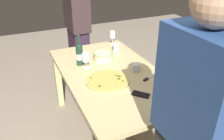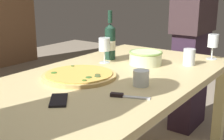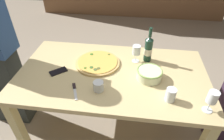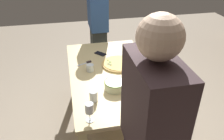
{
  "view_description": "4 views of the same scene",
  "coord_description": "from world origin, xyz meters",
  "px_view_note": "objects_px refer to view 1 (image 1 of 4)",
  "views": [
    {
      "loc": [
        -1.8,
        0.82,
        1.81
      ],
      "look_at": [
        0.0,
        0.0,
        0.78
      ],
      "focal_mm": 36.97,
      "sensor_mm": 36.0,
      "label": 1
    },
    {
      "loc": [
        -1.27,
        -0.92,
        1.21
      ],
      "look_at": [
        0.0,
        0.0,
        0.78
      ],
      "focal_mm": 47.72,
      "sensor_mm": 36.0,
      "label": 2
    },
    {
      "loc": [
        0.17,
        -1.27,
        1.76
      ],
      "look_at": [
        0.0,
        0.0,
        0.78
      ],
      "focal_mm": 30.74,
      "sensor_mm": 36.0,
      "label": 3
    },
    {
      "loc": [
        2.08,
        -0.43,
        2.03
      ],
      "look_at": [
        0.0,
        0.0,
        0.78
      ],
      "focal_mm": 37.01,
      "sensor_mm": 36.0,
      "label": 4
    }
  ],
  "objects_px": {
    "wine_bottle": "(79,54)",
    "wine_glass_by_bottle": "(112,35)",
    "serving_bowl": "(103,56)",
    "pizza": "(108,81)",
    "dining_table": "(112,81)",
    "cup_ceramic": "(136,68)",
    "pizza_knife": "(148,78)",
    "cup_amber": "(116,47)",
    "cell_phone": "(141,94)",
    "person_guest_left": "(190,136)",
    "wine_glass_near_pizza": "(86,58)",
    "person_host": "(78,27)"
  },
  "relations": [
    {
      "from": "wine_bottle",
      "to": "wine_glass_by_bottle",
      "type": "distance_m",
      "value": 0.68
    },
    {
      "from": "cell_phone",
      "to": "person_guest_left",
      "type": "relative_size",
      "value": 0.08
    },
    {
      "from": "dining_table",
      "to": "pizza_knife",
      "type": "xyz_separation_m",
      "value": [
        -0.25,
        -0.25,
        0.1
      ]
    },
    {
      "from": "pizza_knife",
      "to": "cup_amber",
      "type": "bearing_deg",
      "value": -0.84
    },
    {
      "from": "pizza_knife",
      "to": "person_guest_left",
      "type": "distance_m",
      "value": 0.89
    },
    {
      "from": "pizza",
      "to": "serving_bowl",
      "type": "bearing_deg",
      "value": -17.78
    },
    {
      "from": "dining_table",
      "to": "cell_phone",
      "type": "distance_m",
      "value": 0.47
    },
    {
      "from": "cup_amber",
      "to": "person_guest_left",
      "type": "xyz_separation_m",
      "value": [
        -1.55,
        0.28,
        0.08
      ]
    },
    {
      "from": "cup_amber",
      "to": "person_guest_left",
      "type": "bearing_deg",
      "value": 169.72
    },
    {
      "from": "serving_bowl",
      "to": "pizza_knife",
      "type": "distance_m",
      "value": 0.6
    },
    {
      "from": "serving_bowl",
      "to": "wine_glass_near_pizza",
      "type": "distance_m",
      "value": 0.27
    },
    {
      "from": "wine_glass_by_bottle",
      "to": "cup_amber",
      "type": "xyz_separation_m",
      "value": [
        -0.24,
        0.06,
        -0.06
      ]
    },
    {
      "from": "serving_bowl",
      "to": "wine_glass_near_pizza",
      "type": "relative_size",
      "value": 1.29
    },
    {
      "from": "wine_bottle",
      "to": "cup_ceramic",
      "type": "bearing_deg",
      "value": -128.95
    },
    {
      "from": "pizza",
      "to": "pizza_knife",
      "type": "distance_m",
      "value": 0.38
    },
    {
      "from": "dining_table",
      "to": "cup_ceramic",
      "type": "distance_m",
      "value": 0.27
    },
    {
      "from": "dining_table",
      "to": "wine_glass_by_bottle",
      "type": "bearing_deg",
      "value": -25.01
    },
    {
      "from": "serving_bowl",
      "to": "cup_amber",
      "type": "distance_m",
      "value": 0.27
    },
    {
      "from": "pizza",
      "to": "cup_ceramic",
      "type": "distance_m",
      "value": 0.35
    },
    {
      "from": "cell_phone",
      "to": "person_guest_left",
      "type": "height_order",
      "value": "person_guest_left"
    },
    {
      "from": "serving_bowl",
      "to": "pizza_knife",
      "type": "relative_size",
      "value": 1.21
    },
    {
      "from": "cell_phone",
      "to": "pizza_knife",
      "type": "bearing_deg",
      "value": -175.71
    },
    {
      "from": "dining_table",
      "to": "pizza",
      "type": "relative_size",
      "value": 4.05
    },
    {
      "from": "dining_table",
      "to": "cup_amber",
      "type": "bearing_deg",
      "value": -30.0
    },
    {
      "from": "serving_bowl",
      "to": "person_host",
      "type": "height_order",
      "value": "person_host"
    },
    {
      "from": "person_guest_left",
      "to": "person_host",
      "type": "bearing_deg",
      "value": 0.24
    },
    {
      "from": "wine_glass_by_bottle",
      "to": "cell_phone",
      "type": "distance_m",
      "value": 1.18
    },
    {
      "from": "cell_phone",
      "to": "pizza_knife",
      "type": "relative_size",
      "value": 0.84
    },
    {
      "from": "wine_glass_by_bottle",
      "to": "serving_bowl",
      "type": "bearing_deg",
      "value": 143.2
    },
    {
      "from": "serving_bowl",
      "to": "wine_bottle",
      "type": "height_order",
      "value": "wine_bottle"
    },
    {
      "from": "dining_table",
      "to": "wine_glass_by_bottle",
      "type": "distance_m",
      "value": 0.79
    },
    {
      "from": "wine_bottle",
      "to": "wine_glass_by_bottle",
      "type": "height_order",
      "value": "wine_bottle"
    },
    {
      "from": "wine_bottle",
      "to": "cup_amber",
      "type": "distance_m",
      "value": 0.52
    },
    {
      "from": "person_host",
      "to": "person_guest_left",
      "type": "xyz_separation_m",
      "value": [
        -2.24,
        0.03,
        0.01
      ]
    },
    {
      "from": "cup_ceramic",
      "to": "person_host",
      "type": "distance_m",
      "value": 1.24
    },
    {
      "from": "wine_bottle",
      "to": "pizza",
      "type": "bearing_deg",
      "value": -164.96
    },
    {
      "from": "cup_ceramic",
      "to": "pizza_knife",
      "type": "distance_m",
      "value": 0.19
    },
    {
      "from": "wine_glass_near_pizza",
      "to": "cell_phone",
      "type": "height_order",
      "value": "wine_glass_near_pizza"
    },
    {
      "from": "wine_bottle",
      "to": "cell_phone",
      "type": "bearing_deg",
      "value": -159.46
    },
    {
      "from": "serving_bowl",
      "to": "wine_glass_by_bottle",
      "type": "bearing_deg",
      "value": -36.8
    },
    {
      "from": "dining_table",
      "to": "serving_bowl",
      "type": "height_order",
      "value": "serving_bowl"
    },
    {
      "from": "cup_ceramic",
      "to": "pizza_knife",
      "type": "xyz_separation_m",
      "value": [
        -0.18,
        -0.02,
        -0.03
      ]
    },
    {
      "from": "dining_table",
      "to": "cup_amber",
      "type": "distance_m",
      "value": 0.54
    },
    {
      "from": "serving_bowl",
      "to": "wine_glass_by_bottle",
      "type": "height_order",
      "value": "wine_glass_by_bottle"
    },
    {
      "from": "dining_table",
      "to": "cup_ceramic",
      "type": "relative_size",
      "value": 20.27
    },
    {
      "from": "wine_bottle",
      "to": "pizza_knife",
      "type": "xyz_separation_m",
      "value": [
        -0.55,
        -0.48,
        -0.12
      ]
    },
    {
      "from": "serving_bowl",
      "to": "wine_bottle",
      "type": "bearing_deg",
      "value": 92.6
    },
    {
      "from": "wine_glass_by_bottle",
      "to": "pizza_knife",
      "type": "distance_m",
      "value": 0.96
    },
    {
      "from": "serving_bowl",
      "to": "wine_glass_near_pizza",
      "type": "height_order",
      "value": "wine_glass_near_pizza"
    },
    {
      "from": "dining_table",
      "to": "cell_phone",
      "type": "relative_size",
      "value": 11.11
    }
  ]
}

